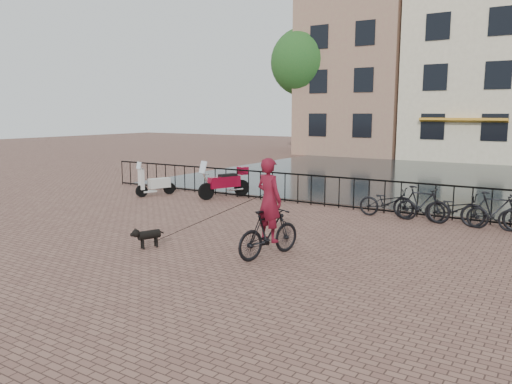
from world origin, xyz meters
The scene contains 14 objects.
ground centered at (0.00, 0.00, 0.00)m, with size 100.00×100.00×0.00m, color brown.
canal_water centered at (0.00, 17.30, 0.00)m, with size 20.00×20.00×0.00m, color black.
railing centered at (0.00, 8.00, 0.50)m, with size 20.00×0.05×1.02m.
canal_house_left centered at (-7.50, 30.00, 6.40)m, with size 7.50×9.00×12.80m.
canal_house_mid centered at (0.50, 30.00, 5.90)m, with size 8.00×9.50×11.80m.
tree_far_left centered at (-11.00, 27.00, 6.73)m, with size 5.04×5.04×9.27m.
cyclist centered at (0.93, 2.05, 0.95)m, with size 0.96×1.89×2.49m.
dog centered at (-1.74, 1.19, 0.25)m, with size 0.50×0.76×0.49m.
motorcycle centered at (-4.28, 7.59, 0.71)m, with size 1.18×2.01×1.41m.
scooter centered at (-6.74, 6.63, 0.66)m, with size 0.88×1.48×1.32m.
parked_bike_0 centered at (1.80, 7.40, 0.45)m, with size 0.60×1.72×0.90m, color black.
parked_bike_1 centered at (2.75, 7.40, 0.50)m, with size 0.47×1.66×1.00m, color black.
parked_bike_2 centered at (3.70, 7.40, 0.45)m, with size 0.60×1.72×0.90m, color black.
parked_bike_3 centered at (4.65, 7.40, 0.50)m, with size 0.47×1.66×1.00m, color black.
Camera 1 is at (6.26, -6.84, 3.06)m, focal length 35.00 mm.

